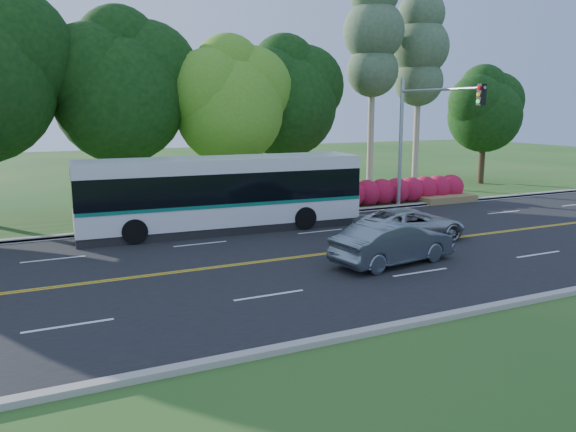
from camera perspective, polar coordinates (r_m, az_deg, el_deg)
name	(u,v)px	position (r m, az deg, el deg)	size (l,w,h in m)	color
ground	(374,248)	(22.32, 8.72, -3.24)	(120.00, 120.00, 0.00)	#23531B
road	(374,248)	(22.32, 8.72, -3.21)	(60.00, 14.00, 0.02)	black
curb_north	(294,215)	(28.37, 0.66, 0.06)	(60.00, 0.30, 0.15)	#A29B93
curb_south	(518,302)	(17.10, 22.32, -8.09)	(60.00, 0.30, 0.15)	#A29B93
grass_verge	(279,210)	(30.02, -0.88, 0.62)	(60.00, 4.00, 0.10)	#23531B
lane_markings	(372,248)	(22.27, 8.52, -3.21)	(57.60, 13.82, 0.00)	gold
tree_row	(165,83)	(30.88, -12.40, 13.10)	(44.70, 9.10, 13.84)	#302015
bougainvillea_hedge	(399,191)	(32.80, 11.26, 2.46)	(9.50, 2.25, 1.50)	maroon
traffic_signal	(424,123)	(29.88, 13.62, 9.19)	(0.42, 6.10, 7.00)	#999BA1
transit_bus	(221,195)	(25.08, -6.77, 2.17)	(12.57, 3.36, 3.26)	silver
sedan	(393,242)	(19.99, 10.60, -2.65)	(1.61, 4.63, 1.53)	slate
suv	(410,224)	(23.77, 12.30, -0.81)	(2.20, 4.78, 1.33)	#AFB2B4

